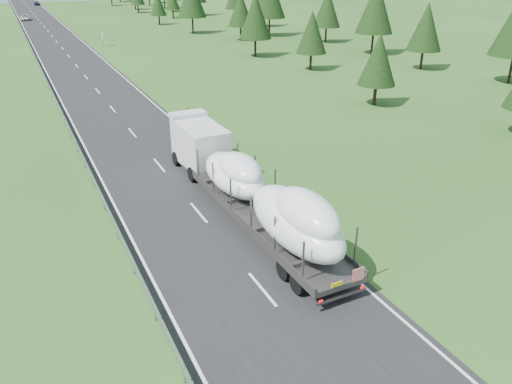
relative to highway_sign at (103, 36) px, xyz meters
name	(u,v)px	position (x,y,z in m)	size (l,w,h in m)	color
ground	(262,289)	(-7.20, -80.00, -1.81)	(400.00, 400.00, 0.00)	#2B531B
road_surface	(52,35)	(-7.20, 20.00, -1.80)	(10.00, 400.00, 0.02)	black
guardrail	(24,34)	(-12.50, 19.94, -1.21)	(0.10, 400.00, 0.76)	slate
marker_posts	(55,10)	(-0.70, 75.00, -1.27)	(0.13, 350.08, 1.00)	silver
highway_sign	(103,36)	(0.00, 0.00, 0.00)	(0.08, 0.90, 2.60)	slate
boat_truck	(249,184)	(-4.62, -73.00, 0.51)	(3.27, 21.36, 4.39)	silver
distant_van	(25,18)	(-10.33, 54.03, -1.11)	(2.30, 4.99, 1.39)	silver
distant_car_dark	(37,3)	(-3.77, 105.07, -1.10)	(1.66, 4.13, 1.41)	black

